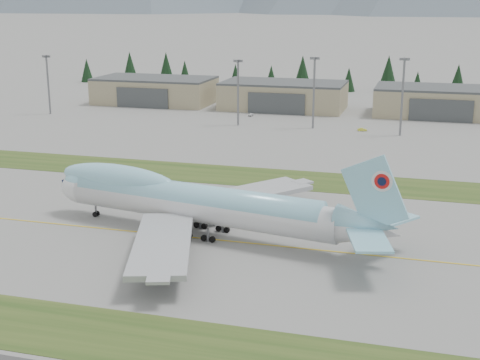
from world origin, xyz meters
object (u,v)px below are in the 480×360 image
(hangar_right, at_px, (441,102))
(service_vehicle_b, at_px, (362,131))
(hangar_left, at_px, (155,90))
(boeing_747_freighter, at_px, (196,202))
(service_vehicle_a, at_px, (251,116))
(hangar_center, at_px, (284,95))

(hangar_right, relative_size, service_vehicle_b, 15.35)
(hangar_left, xyz_separation_m, hangar_right, (115.00, 0.00, 0.00))
(service_vehicle_b, bearing_deg, boeing_747_freighter, 157.97)
(boeing_747_freighter, distance_m, hangar_right, 154.28)
(service_vehicle_a, bearing_deg, boeing_747_freighter, -73.50)
(service_vehicle_a, xyz_separation_m, service_vehicle_b, (43.05, -18.00, 0.00))
(hangar_center, bearing_deg, boeing_747_freighter, -84.15)
(hangar_left, distance_m, hangar_right, 115.00)
(hangar_center, bearing_deg, service_vehicle_a, -111.98)
(boeing_747_freighter, bearing_deg, hangar_left, 125.65)
(boeing_747_freighter, height_order, hangar_right, boeing_747_freighter)
(hangar_right, distance_m, service_vehicle_b, 45.86)
(hangar_left, distance_m, service_vehicle_a, 51.30)
(boeing_747_freighter, xyz_separation_m, hangar_center, (-15.12, 147.61, -0.79))
(hangar_center, relative_size, service_vehicle_b, 15.35)
(hangar_right, xyz_separation_m, service_vehicle_b, (-25.04, -38.04, -5.39))
(hangar_left, distance_m, hangar_center, 55.00)
(boeing_747_freighter, distance_m, hangar_left, 163.42)
(hangar_center, xyz_separation_m, service_vehicle_a, (-8.09, -20.05, -5.39))
(boeing_747_freighter, xyz_separation_m, service_vehicle_b, (19.84, 109.57, -6.18))
(service_vehicle_b, bearing_deg, hangar_right, -45.12)
(boeing_747_freighter, distance_m, service_vehicle_b, 111.52)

